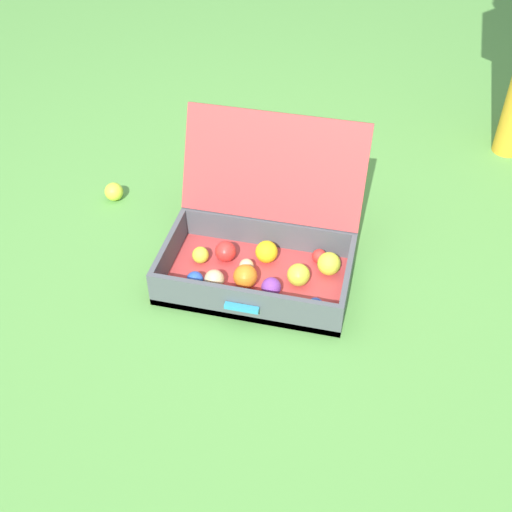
# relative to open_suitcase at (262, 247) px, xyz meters

# --- Properties ---
(ground_plane) EXTENTS (16.00, 16.00, 0.00)m
(ground_plane) POSITION_rel_open_suitcase_xyz_m (-0.02, -0.10, -0.11)
(ground_plane) COLOR #569342
(open_suitcase) EXTENTS (0.63, 0.55, 0.47)m
(open_suitcase) POSITION_rel_open_suitcase_xyz_m (0.00, 0.00, 0.00)
(open_suitcase) COLOR #B23838
(open_suitcase) RESTS_ON ground
(stray_ball_on_grass) EXTENTS (0.07, 0.07, 0.07)m
(stray_ball_on_grass) POSITION_rel_open_suitcase_xyz_m (-0.66, 0.26, -0.07)
(stray_ball_on_grass) COLOR #CCDB38
(stray_ball_on_grass) RESTS_ON ground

